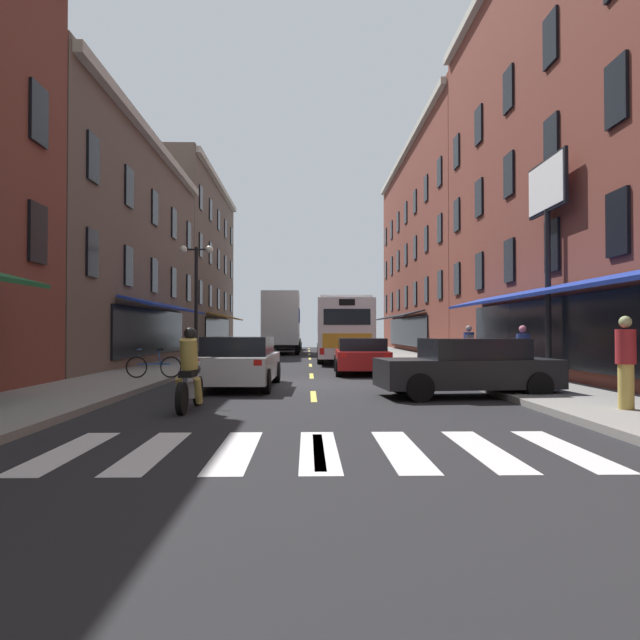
# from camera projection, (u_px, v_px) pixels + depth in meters

# --- Properties ---
(ground_plane) EXTENTS (34.80, 80.00, 0.10)m
(ground_plane) POSITION_uv_depth(u_px,v_px,m) (312.00, 385.00, 17.80)
(ground_plane) COLOR black
(lane_centre_dashes) EXTENTS (0.14, 73.90, 0.01)m
(lane_centre_dashes) POSITION_uv_depth(u_px,v_px,m) (312.00, 384.00, 17.55)
(lane_centre_dashes) COLOR #DBCC4C
(lane_centre_dashes) RESTS_ON ground
(crosswalk_near) EXTENTS (7.10, 2.80, 0.01)m
(crosswalk_near) POSITION_uv_depth(u_px,v_px,m) (319.00, 450.00, 7.80)
(crosswalk_near) COLOR silver
(crosswalk_near) RESTS_ON ground
(sidewalk_left) EXTENTS (3.00, 80.00, 0.14)m
(sidewalk_left) POSITION_uv_depth(u_px,v_px,m) (116.00, 381.00, 17.67)
(sidewalk_left) COLOR gray
(sidewalk_left) RESTS_ON ground
(sidewalk_right) EXTENTS (3.00, 80.00, 0.14)m
(sidewalk_right) POSITION_uv_depth(u_px,v_px,m) (506.00, 381.00, 17.93)
(sidewalk_right) COLOR gray
(sidewalk_right) RESTS_ON ground
(billboard_sign) EXTENTS (0.40, 2.67, 6.61)m
(billboard_sign) POSITION_uv_depth(u_px,v_px,m) (547.00, 213.00, 17.64)
(billboard_sign) COLOR black
(billboard_sign) RESTS_ON sidewalk_right
(transit_bus) EXTENTS (2.89, 11.85, 3.21)m
(transit_bus) POSITION_uv_depth(u_px,v_px,m) (343.00, 329.00, 31.62)
(transit_bus) COLOR white
(transit_bus) RESTS_ON ground
(box_truck) EXTENTS (2.50, 7.65, 4.19)m
(box_truck) POSITION_uv_depth(u_px,v_px,m) (282.00, 323.00, 40.91)
(box_truck) COLOR black
(box_truck) RESTS_ON ground
(sedan_near) EXTENTS (2.06, 4.35, 1.33)m
(sedan_near) POSITION_uv_depth(u_px,v_px,m) (361.00, 355.00, 21.81)
(sedan_near) COLOR maroon
(sedan_near) RESTS_ON ground
(sedan_mid) EXTENTS (2.10, 4.39, 1.35)m
(sedan_mid) POSITION_uv_depth(u_px,v_px,m) (289.00, 341.00, 50.03)
(sedan_mid) COLOR #144723
(sedan_mid) RESTS_ON ground
(sedan_far) EXTENTS (2.10, 4.71, 1.43)m
(sedan_far) POSITION_uv_depth(u_px,v_px,m) (240.00, 362.00, 16.44)
(sedan_far) COLOR silver
(sedan_far) RESTS_ON ground
(sedan_rear) EXTENTS (4.37, 2.26, 1.41)m
(sedan_rear) POSITION_uv_depth(u_px,v_px,m) (468.00, 367.00, 14.18)
(sedan_rear) COLOR black
(sedan_rear) RESTS_ON ground
(motorcycle_rider) EXTENTS (0.62, 2.07, 1.66)m
(motorcycle_rider) POSITION_uv_depth(u_px,v_px,m) (190.00, 375.00, 11.80)
(motorcycle_rider) COLOR black
(motorcycle_rider) RESTS_ON ground
(bicycle_near) EXTENTS (1.71, 0.48, 0.91)m
(bicycle_near) POSITION_uv_depth(u_px,v_px,m) (154.00, 366.00, 18.20)
(bicycle_near) COLOR black
(bicycle_near) RESTS_ON sidewalk_left
(pedestrian_near) EXTENTS (0.36, 0.51, 1.65)m
(pedestrian_near) POSITION_uv_depth(u_px,v_px,m) (469.00, 348.00, 20.49)
(pedestrian_near) COLOR #B29947
(pedestrian_near) RESTS_ON sidewalk_right
(pedestrian_mid) EXTENTS (0.36, 0.36, 1.60)m
(pedestrian_mid) POSITION_uv_depth(u_px,v_px,m) (523.00, 353.00, 16.44)
(pedestrian_mid) COLOR #B29947
(pedestrian_mid) RESTS_ON sidewalk_right
(pedestrian_far) EXTENTS (0.36, 0.36, 1.73)m
(pedestrian_far) POSITION_uv_depth(u_px,v_px,m) (626.00, 361.00, 10.89)
(pedestrian_far) COLOR #B29947
(pedestrian_far) RESTS_ON sidewalk_right
(street_lamp_twin) EXTENTS (1.42, 0.32, 5.10)m
(street_lamp_twin) POSITION_uv_depth(u_px,v_px,m) (196.00, 299.00, 25.08)
(street_lamp_twin) COLOR black
(street_lamp_twin) RESTS_ON sidewalk_left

